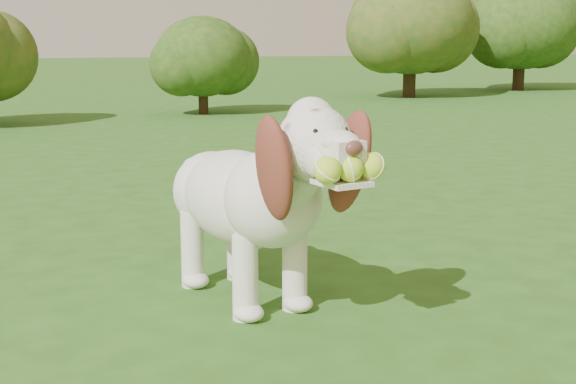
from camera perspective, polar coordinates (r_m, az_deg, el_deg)
name	(u,v)px	position (r m, az deg, el deg)	size (l,w,h in m)	color
ground	(271,359)	(2.62, -1.24, -11.80)	(80.00, 80.00, 0.00)	#284F16
dog	(253,193)	(3.01, -2.49, -0.06)	(0.61, 1.26, 0.82)	silver
shrub_c	(202,57)	(10.83, -6.10, 9.55)	(1.25, 1.25, 1.30)	#382314
shrub_f	(411,22)	(14.00, 8.74, 11.89)	(2.09, 2.09, 2.17)	#382314
shrub_h	(521,22)	(16.37, 16.27, 11.52)	(2.14, 2.14, 2.21)	#382314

